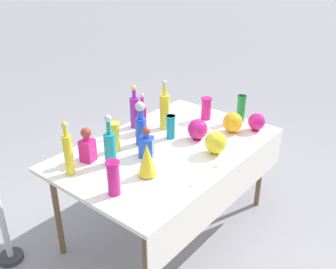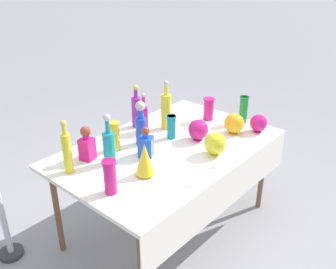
% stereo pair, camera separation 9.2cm
% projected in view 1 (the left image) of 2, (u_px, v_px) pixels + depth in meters
% --- Properties ---
extents(ground_plane, '(40.00, 40.00, 0.00)m').
position_uv_depth(ground_plane, '(168.00, 226.00, 3.15)').
color(ground_plane, gray).
extents(display_table, '(1.68, 1.08, 0.76)m').
position_uv_depth(display_table, '(172.00, 155.00, 2.83)').
color(display_table, white).
rests_on(display_table, ground).
extents(tall_bottle_0, '(0.06, 0.06, 0.38)m').
position_uv_depth(tall_bottle_0, '(68.00, 152.00, 2.40)').
color(tall_bottle_0, yellow).
rests_on(tall_bottle_0, display_table).
extents(tall_bottle_1, '(0.08, 0.08, 0.41)m').
position_uv_depth(tall_bottle_1, '(165.00, 110.00, 3.04)').
color(tall_bottle_1, yellow).
rests_on(tall_bottle_1, display_table).
extents(tall_bottle_2, '(0.08, 0.08, 0.37)m').
position_uv_depth(tall_bottle_2, '(135.00, 111.00, 3.07)').
color(tall_bottle_2, purple).
rests_on(tall_bottle_2, display_table).
extents(tall_bottle_3, '(0.08, 0.08, 0.34)m').
position_uv_depth(tall_bottle_3, '(141.00, 125.00, 2.79)').
color(tall_bottle_3, blue).
rests_on(tall_bottle_3, display_table).
extents(tall_bottle_4, '(0.06, 0.06, 0.33)m').
position_uv_depth(tall_bottle_4, '(143.00, 117.00, 3.01)').
color(tall_bottle_4, '#C61972').
rests_on(tall_bottle_4, display_table).
extents(tall_bottle_5, '(0.08, 0.08, 0.37)m').
position_uv_depth(tall_bottle_5, '(110.00, 146.00, 2.53)').
color(tall_bottle_5, teal).
rests_on(tall_bottle_5, display_table).
extents(square_decanter_0, '(0.11, 0.11, 0.25)m').
position_uv_depth(square_decanter_0, '(87.00, 146.00, 2.58)').
color(square_decanter_0, '#C61972').
rests_on(square_decanter_0, display_table).
extents(square_decanter_1, '(0.13, 0.13, 0.23)m').
position_uv_depth(square_decanter_1, '(146.00, 145.00, 2.65)').
color(square_decanter_1, blue).
rests_on(square_decanter_1, display_table).
extents(slender_vase_0, '(0.08, 0.08, 0.22)m').
position_uv_depth(slender_vase_0, '(115.00, 136.00, 2.71)').
color(slender_vase_0, yellow).
rests_on(slender_vase_0, display_table).
extents(slender_vase_1, '(0.09, 0.09, 0.22)m').
position_uv_depth(slender_vase_1, '(113.00, 177.00, 2.22)').
color(slender_vase_1, '#C61972').
rests_on(slender_vase_1, display_table).
extents(slender_vase_2, '(0.10, 0.10, 0.20)m').
position_uv_depth(slender_vase_2, '(206.00, 108.00, 3.24)').
color(slender_vase_2, '#C61972').
rests_on(slender_vase_2, display_table).
extents(slender_vase_3, '(0.08, 0.08, 0.19)m').
position_uv_depth(slender_vase_3, '(171.00, 126.00, 2.91)').
color(slender_vase_3, teal).
rests_on(slender_vase_3, display_table).
extents(slender_vase_4, '(0.08, 0.08, 0.23)m').
position_uv_depth(slender_vase_4, '(241.00, 108.00, 3.19)').
color(slender_vase_4, '#198C38').
rests_on(slender_vase_4, display_table).
extents(fluted_vase_0, '(0.13, 0.13, 0.23)m').
position_uv_depth(fluted_vase_0, '(147.00, 160.00, 2.40)').
color(fluted_vase_0, yellow).
rests_on(fluted_vase_0, display_table).
extents(round_bowl_0, '(0.16, 0.16, 0.17)m').
position_uv_depth(round_bowl_0, '(233.00, 122.00, 3.01)').
color(round_bowl_0, orange).
rests_on(round_bowl_0, display_table).
extents(round_bowl_1, '(0.16, 0.16, 0.17)m').
position_uv_depth(round_bowl_1, '(216.00, 143.00, 2.68)').
color(round_bowl_1, yellow).
rests_on(round_bowl_1, display_table).
extents(round_bowl_2, '(0.16, 0.16, 0.17)m').
position_uv_depth(round_bowl_2, '(198.00, 129.00, 2.89)').
color(round_bowl_2, '#C61972').
rests_on(round_bowl_2, display_table).
extents(round_bowl_3, '(0.14, 0.14, 0.15)m').
position_uv_depth(round_bowl_3, '(257.00, 122.00, 3.04)').
color(round_bowl_3, '#C61972').
rests_on(round_bowl_3, display_table).
extents(price_tag_left, '(0.05, 0.02, 0.04)m').
position_uv_depth(price_tag_left, '(218.00, 163.00, 2.55)').
color(price_tag_left, white).
rests_on(price_tag_left, display_table).
extents(price_tag_center, '(0.06, 0.03, 0.05)m').
position_uv_depth(price_tag_center, '(195.00, 182.00, 2.35)').
color(price_tag_center, white).
rests_on(price_tag_center, display_table).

